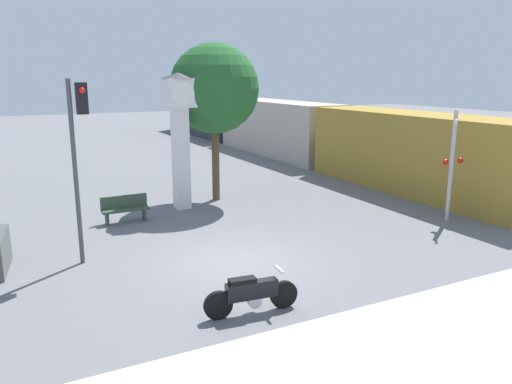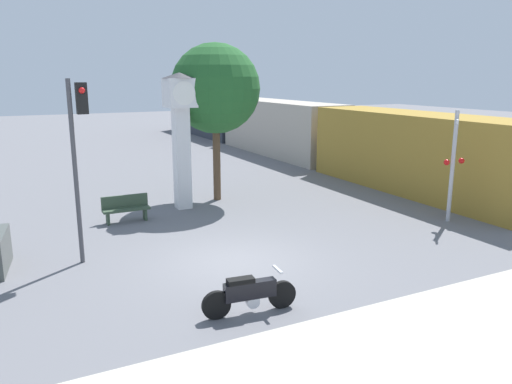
# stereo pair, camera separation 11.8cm
# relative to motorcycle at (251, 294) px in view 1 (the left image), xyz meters

# --- Properties ---
(ground_plane) EXTENTS (120.00, 120.00, 0.00)m
(ground_plane) POSITION_rel_motorcycle_xyz_m (1.00, 2.94, -0.45)
(ground_plane) COLOR slate
(motorcycle) EXTENTS (2.10, 0.47, 0.93)m
(motorcycle) POSITION_rel_motorcycle_xyz_m (0.00, 0.00, 0.00)
(motorcycle) COLOR black
(motorcycle) RESTS_ON ground_plane
(clock_tower) EXTENTS (1.26, 1.26, 5.08)m
(clock_tower) POSITION_rel_motorcycle_xyz_m (1.55, 9.06, 2.91)
(clock_tower) COLOR white
(clock_tower) RESTS_ON ground_plane
(freight_train) EXTENTS (2.80, 36.16, 3.40)m
(freight_train) POSITION_rel_motorcycle_xyz_m (11.65, 19.46, 1.25)
(freight_train) COLOR olive
(freight_train) RESTS_ON ground_plane
(traffic_light) EXTENTS (0.50, 0.35, 4.89)m
(traffic_light) POSITION_rel_motorcycle_xyz_m (-2.62, 4.74, 2.88)
(traffic_light) COLOR #47474C
(traffic_light) RESTS_ON ground_plane
(railroad_crossing_signal) EXTENTS (0.90, 0.82, 3.84)m
(railroad_crossing_signal) POSITION_rel_motorcycle_xyz_m (9.27, 3.18, 1.65)
(railroad_crossing_signal) COLOR #B7B7BC
(railroad_crossing_signal) RESTS_ON ground_plane
(street_tree) EXTENTS (3.51, 3.51, 6.23)m
(street_tree) POSITION_rel_motorcycle_xyz_m (3.23, 9.71, 4.01)
(street_tree) COLOR brown
(street_tree) RESTS_ON ground_plane
(bench) EXTENTS (1.60, 0.44, 0.92)m
(bench) POSITION_rel_motorcycle_xyz_m (-0.82, 8.16, 0.04)
(bench) COLOR #384C38
(bench) RESTS_ON ground_plane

